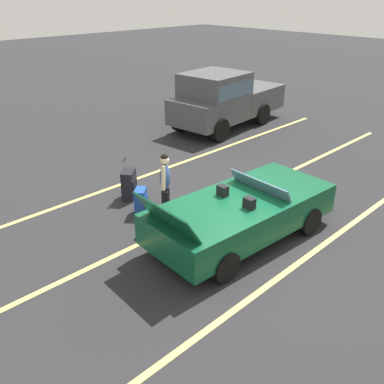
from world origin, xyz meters
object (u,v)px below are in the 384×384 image
(traveler_person, at_px, (165,185))
(parked_pickup_truck_near, at_px, (222,99))
(convertible_car, at_px, (248,211))
(suitcase_large_black, at_px, (129,185))
(suitcase_medium_bright, at_px, (141,202))

(traveler_person, distance_m, parked_pickup_truck_near, 7.40)
(convertible_car, xyz_separation_m, suitcase_large_black, (-0.72, 3.19, -0.22))
(convertible_car, bearing_deg, suitcase_medium_bright, 116.97)
(suitcase_medium_bright, distance_m, parked_pickup_truck_near, 7.20)
(convertible_car, height_order, suitcase_large_black, convertible_car)
(suitcase_medium_bright, relative_size, traveler_person, 0.38)
(suitcase_large_black, bearing_deg, traveler_person, -44.87)
(convertible_car, xyz_separation_m, parked_pickup_truck_near, (5.38, 5.58, 0.51))
(suitcase_medium_bright, height_order, traveler_person, traveler_person)
(convertible_car, distance_m, suitcase_medium_bright, 2.57)
(traveler_person, height_order, parked_pickup_truck_near, parked_pickup_truck_near)
(suitcase_medium_bright, height_order, parked_pickup_truck_near, parked_pickup_truck_near)
(traveler_person, xyz_separation_m, parked_pickup_truck_near, (6.25, 3.96, 0.18))
(convertible_car, bearing_deg, traveler_person, 122.17)
(suitcase_medium_bright, xyz_separation_m, parked_pickup_truck_near, (6.39, 3.23, 0.80))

